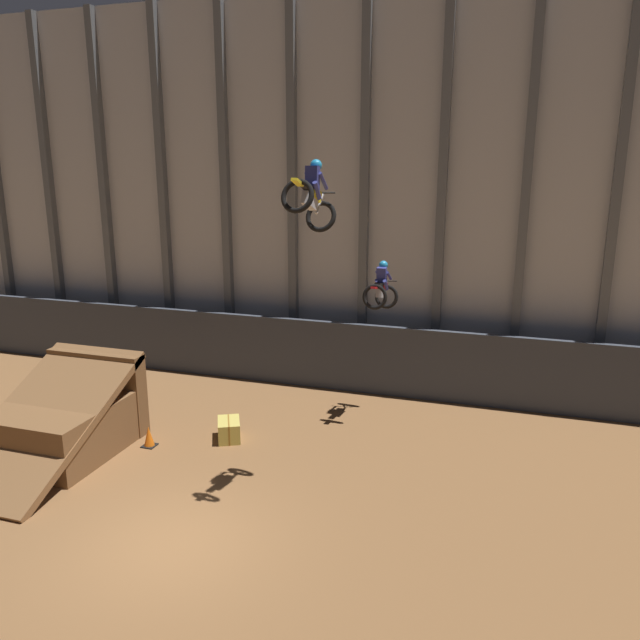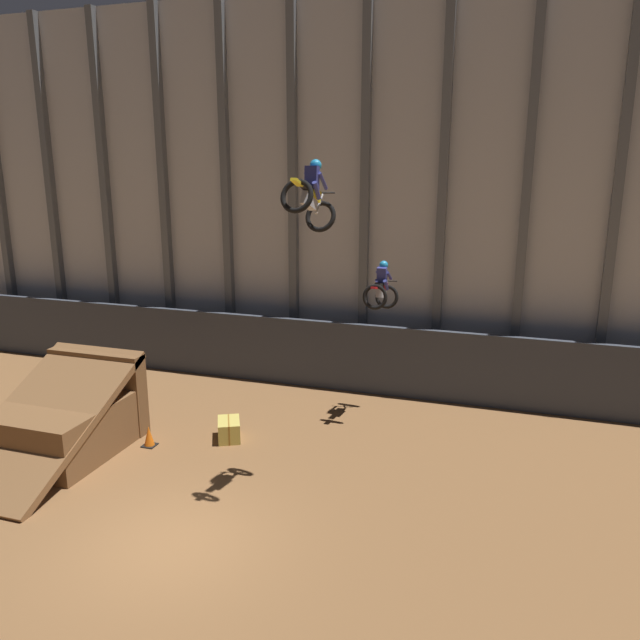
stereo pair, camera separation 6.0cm
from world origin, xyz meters
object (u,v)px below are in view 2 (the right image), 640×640
at_px(rider_bike_left_air, 311,196).
at_px(rider_bike_right_air, 382,289).
at_px(traffic_cone_near_ramp, 149,436).
at_px(hay_bale_trackside, 229,430).
at_px(dirt_ramp, 68,419).

bearing_deg(rider_bike_left_air, rider_bike_right_air, 87.11).
relative_size(traffic_cone_near_ramp, hay_bale_trackside, 0.54).
bearing_deg(rider_bike_left_air, traffic_cone_near_ramp, 177.36).
xyz_separation_m(rider_bike_left_air, hay_bale_trackside, (-3.01, 1.64, -6.57)).
height_order(rider_bike_left_air, rider_bike_right_air, rider_bike_left_air).
distance_m(rider_bike_right_air, hay_bale_trackside, 5.98).
distance_m(dirt_ramp, rider_bike_right_air, 9.46).
bearing_deg(dirt_ramp, rider_bike_right_air, 33.86).
bearing_deg(dirt_ramp, hay_bale_trackside, 25.77).
height_order(traffic_cone_near_ramp, hay_bale_trackside, traffic_cone_near_ramp).
relative_size(rider_bike_right_air, hay_bale_trackside, 1.62).
xyz_separation_m(traffic_cone_near_ramp, hay_bale_trackside, (1.88, 1.09, -0.00)).
xyz_separation_m(rider_bike_left_air, rider_bike_right_air, (0.56, 4.77, -2.93)).
bearing_deg(dirt_ramp, rider_bike_left_air, 1.80).
bearing_deg(traffic_cone_near_ramp, dirt_ramp, -158.58).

